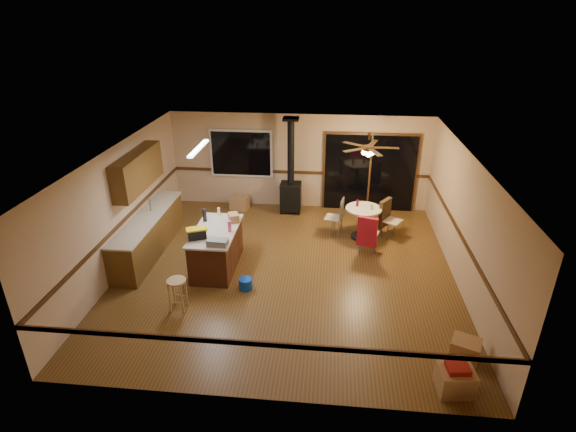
# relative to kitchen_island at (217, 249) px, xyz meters

# --- Properties ---
(floor) EXTENTS (7.00, 7.00, 0.00)m
(floor) POSITION_rel_kitchen_island_xyz_m (1.50, 0.00, -0.45)
(floor) COLOR brown
(floor) RESTS_ON ground
(ceiling) EXTENTS (7.00, 7.00, 0.00)m
(ceiling) POSITION_rel_kitchen_island_xyz_m (1.50, 0.00, 2.15)
(ceiling) COLOR silver
(ceiling) RESTS_ON ground
(wall_back) EXTENTS (7.00, 0.00, 7.00)m
(wall_back) POSITION_rel_kitchen_island_xyz_m (1.50, 3.50, 0.85)
(wall_back) COLOR tan
(wall_back) RESTS_ON ground
(wall_front) EXTENTS (7.00, 0.00, 7.00)m
(wall_front) POSITION_rel_kitchen_island_xyz_m (1.50, -3.50, 0.85)
(wall_front) COLOR tan
(wall_front) RESTS_ON ground
(wall_left) EXTENTS (0.00, 7.00, 7.00)m
(wall_left) POSITION_rel_kitchen_island_xyz_m (-2.00, 0.00, 0.85)
(wall_left) COLOR tan
(wall_left) RESTS_ON ground
(wall_right) EXTENTS (0.00, 7.00, 7.00)m
(wall_right) POSITION_rel_kitchen_island_xyz_m (5.00, 0.00, 0.85)
(wall_right) COLOR tan
(wall_right) RESTS_ON ground
(chair_rail) EXTENTS (7.00, 7.00, 0.08)m
(chair_rail) POSITION_rel_kitchen_island_xyz_m (1.50, 0.00, 0.55)
(chair_rail) COLOR #3F240F
(chair_rail) RESTS_ON ground
(window) EXTENTS (1.72, 0.10, 1.32)m
(window) POSITION_rel_kitchen_island_xyz_m (-0.10, 3.45, 1.05)
(window) COLOR black
(window) RESTS_ON ground
(sliding_door) EXTENTS (2.52, 0.10, 2.10)m
(sliding_door) POSITION_rel_kitchen_island_xyz_m (3.40, 3.45, 0.60)
(sliding_door) COLOR black
(sliding_door) RESTS_ON ground
(lower_cabinets) EXTENTS (0.60, 3.00, 0.86)m
(lower_cabinets) POSITION_rel_kitchen_island_xyz_m (-1.70, 0.50, -0.02)
(lower_cabinets) COLOR #593A16
(lower_cabinets) RESTS_ON ground
(countertop) EXTENTS (0.64, 3.04, 0.04)m
(countertop) POSITION_rel_kitchen_island_xyz_m (-1.70, 0.50, 0.43)
(countertop) COLOR #BDAF93
(countertop) RESTS_ON lower_cabinets
(upper_cabinets) EXTENTS (0.35, 2.00, 0.80)m
(upper_cabinets) POSITION_rel_kitchen_island_xyz_m (-1.83, 0.70, 1.45)
(upper_cabinets) COLOR #593A16
(upper_cabinets) RESTS_ON ground
(kitchen_island) EXTENTS (0.88, 1.68, 0.90)m
(kitchen_island) POSITION_rel_kitchen_island_xyz_m (0.00, 0.00, 0.00)
(kitchen_island) COLOR #3D1B0F
(kitchen_island) RESTS_ON ground
(wood_stove) EXTENTS (0.55, 0.50, 2.52)m
(wood_stove) POSITION_rel_kitchen_island_xyz_m (1.30, 3.05, 0.28)
(wood_stove) COLOR black
(wood_stove) RESTS_ON ground
(ceiling_fan) EXTENTS (0.24, 0.24, 0.55)m
(ceiling_fan) POSITION_rel_kitchen_island_xyz_m (3.17, 1.72, 1.76)
(ceiling_fan) COLOR brown
(ceiling_fan) RESTS_ON ceiling
(fluorescent_strip) EXTENTS (0.10, 1.20, 0.04)m
(fluorescent_strip) POSITION_rel_kitchen_island_xyz_m (-0.30, 0.30, 2.11)
(fluorescent_strip) COLOR white
(fluorescent_strip) RESTS_ON ceiling
(toolbox_grey) EXTENTS (0.41, 0.25, 0.12)m
(toolbox_grey) POSITION_rel_kitchen_island_xyz_m (0.21, -0.64, 0.51)
(toolbox_grey) COLOR slate
(toolbox_grey) RESTS_ON kitchen_island
(toolbox_black) EXTENTS (0.40, 0.31, 0.20)m
(toolbox_black) POSITION_rel_kitchen_island_xyz_m (-0.26, -0.41, 0.55)
(toolbox_black) COLOR black
(toolbox_black) RESTS_ON kitchen_island
(toolbox_yellow_lid) EXTENTS (0.46, 0.36, 0.03)m
(toolbox_yellow_lid) POSITION_rel_kitchen_island_xyz_m (-0.26, -0.41, 0.66)
(toolbox_yellow_lid) COLOR gold
(toolbox_yellow_lid) RESTS_ON toolbox_black
(box_on_island) EXTENTS (0.29, 0.33, 0.18)m
(box_on_island) POSITION_rel_kitchen_island_xyz_m (0.30, 0.44, 0.54)
(box_on_island) COLOR #9D7245
(box_on_island) RESTS_ON kitchen_island
(bottle_dark) EXTENTS (0.11, 0.11, 0.30)m
(bottle_dark) POSITION_rel_kitchen_island_xyz_m (-0.32, 0.39, 0.60)
(bottle_dark) COLOR black
(bottle_dark) RESTS_ON kitchen_island
(bottle_pink) EXTENTS (0.08, 0.08, 0.24)m
(bottle_pink) POSITION_rel_kitchen_island_xyz_m (0.32, -0.04, 0.57)
(bottle_pink) COLOR #D84C8C
(bottle_pink) RESTS_ON kitchen_island
(bottle_white) EXTENTS (0.07, 0.07, 0.18)m
(bottle_white) POSITION_rel_kitchen_island_xyz_m (-0.09, 0.72, 0.54)
(bottle_white) COLOR white
(bottle_white) RESTS_ON kitchen_island
(bar_stool) EXTENTS (0.39, 0.39, 0.64)m
(bar_stool) POSITION_rel_kitchen_island_xyz_m (-0.36, -1.54, -0.13)
(bar_stool) COLOR tan
(bar_stool) RESTS_ON floor
(blue_bucket) EXTENTS (0.31, 0.31, 0.23)m
(blue_bucket) POSITION_rel_kitchen_island_xyz_m (0.76, -0.76, -0.34)
(blue_bucket) COLOR #0D43BD
(blue_bucket) RESTS_ON floor
(dining_table) EXTENTS (0.86, 0.86, 0.78)m
(dining_table) POSITION_rel_kitchen_island_xyz_m (3.17, 1.72, 0.08)
(dining_table) COLOR black
(dining_table) RESTS_ON ground
(glass_red) EXTENTS (0.07, 0.07, 0.16)m
(glass_red) POSITION_rel_kitchen_island_xyz_m (3.02, 1.82, 0.41)
(glass_red) COLOR #590C14
(glass_red) RESTS_ON dining_table
(glass_cream) EXTENTS (0.07, 0.07, 0.14)m
(glass_cream) POSITION_rel_kitchen_island_xyz_m (3.35, 1.67, 0.40)
(glass_cream) COLOR beige
(glass_cream) RESTS_ON dining_table
(chair_left) EXTENTS (0.48, 0.47, 0.51)m
(chair_left) POSITION_rel_kitchen_island_xyz_m (2.58, 1.79, 0.14)
(chair_left) COLOR #BDA78C
(chair_left) RESTS_ON ground
(chair_near) EXTENTS (0.53, 0.56, 0.70)m
(chair_near) POSITION_rel_kitchen_island_xyz_m (3.22, 0.84, 0.14)
(chair_near) COLOR #BDA78C
(chair_near) RESTS_ON ground
(chair_right) EXTENTS (0.62, 0.60, 0.70)m
(chair_right) POSITION_rel_kitchen_island_xyz_m (3.72, 1.87, 0.14)
(chair_right) COLOR #BDA78C
(chair_right) RESTS_ON ground
(box_under_window) EXTENTS (0.52, 0.44, 0.38)m
(box_under_window) POSITION_rel_kitchen_island_xyz_m (-0.13, 3.10, -0.26)
(box_under_window) COLOR #9D7245
(box_under_window) RESTS_ON floor
(box_corner_a) EXTENTS (0.55, 0.47, 0.38)m
(box_corner_a) POSITION_rel_kitchen_island_xyz_m (4.28, -3.05, -0.26)
(box_corner_a) COLOR #9D7245
(box_corner_a) RESTS_ON floor
(box_corner_b) EXTENTS (0.55, 0.52, 0.36)m
(box_corner_b) POSITION_rel_kitchen_island_xyz_m (4.60, -2.36, -0.28)
(box_corner_b) COLOR #9D7245
(box_corner_b) RESTS_ON floor
(box_small_red) EXTENTS (0.34, 0.30, 0.08)m
(box_small_red) POSITION_rel_kitchen_island_xyz_m (4.28, -3.05, -0.03)
(box_small_red) COLOR maroon
(box_small_red) RESTS_ON box_corner_a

